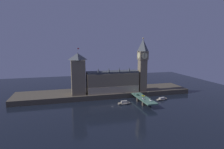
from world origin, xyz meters
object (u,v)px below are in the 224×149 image
object	(u,v)px
car_southbound_trail	(143,96)
boat_downstream	(162,99)
car_southbound_lead	(151,100)
street_lamp_near	(145,98)
car_northbound_lead	(138,95)
street_lamp_mid	(148,94)
pedestrian_far_rail	(136,95)
boat_upstream	(124,103)
street_lamp_far	(134,91)
victoria_tower	(78,74)
clock_tower	(143,63)
pedestrian_mid_walk	(147,96)
car_northbound_trail	(143,99)

from	to	relation	value
car_southbound_trail	boat_downstream	size ratio (longest dim) A/B	0.29
car_southbound_lead	street_lamp_near	size ratio (longest dim) A/B	0.58
car_southbound_lead	car_southbound_trail	world-z (taller)	car_southbound_lead
car_southbound_lead	car_northbound_lead	bearing A→B (deg)	102.06
car_southbound_trail	boat_downstream	xyz separation A→B (m)	(23.35, -1.01, -5.72)
car_northbound_lead	car_southbound_trail	bearing A→B (deg)	-42.31
car_northbound_lead	street_lamp_near	size ratio (longest dim) A/B	0.57
street_lamp_near	street_lamp_mid	distance (m)	18.23
pedestrian_far_rail	street_lamp_mid	world-z (taller)	street_lamp_mid
boat_upstream	street_lamp_far	bearing A→B (deg)	38.37
car_southbound_trail	victoria_tower	bearing A→B (deg)	158.35
car_northbound_lead	street_lamp_near	world-z (taller)	street_lamp_near
victoria_tower	street_lamp_mid	bearing A→B (deg)	-24.92
clock_tower	pedestrian_mid_walk	distance (m)	46.37
clock_tower	boat_upstream	distance (m)	60.55
car_northbound_lead	car_southbound_trail	xyz separation A→B (m)	(4.98, -4.53, -0.02)
car_southbound_trail	boat_downstream	distance (m)	24.06
victoria_tower	pedestrian_mid_walk	world-z (taller)	victoria_tower
car_northbound_trail	street_lamp_near	size ratio (longest dim) A/B	0.56
boat_upstream	victoria_tower	bearing A→B (deg)	144.31
boat_upstream	pedestrian_mid_walk	bearing A→B (deg)	-0.59
car_southbound_trail	street_lamp_mid	distance (m)	7.72
victoria_tower	car_northbound_trail	xyz separation A→B (m)	(66.31, -39.43, -23.83)
car_southbound_trail	street_lamp_far	bearing A→B (deg)	132.60
victoria_tower	street_lamp_mid	xyz separation A→B (m)	(74.18, -34.46, -20.20)
car_northbound_lead	car_northbound_trail	xyz separation A→B (m)	(0.00, -15.67, -0.01)
boat_downstream	boat_upstream	bearing A→B (deg)	-175.30
boat_downstream	car_southbound_lead	bearing A→B (deg)	-142.73
car_northbound_trail	street_lamp_mid	world-z (taller)	street_lamp_mid
street_lamp_mid	street_lamp_far	distance (m)	18.23
victoria_tower	car_northbound_lead	bearing A→B (deg)	-19.72
pedestrian_far_rail	car_southbound_lead	bearing A→B (deg)	-71.30
clock_tower	car_northbound_lead	bearing A→B (deg)	-124.63
street_lamp_near	victoria_tower	bearing A→B (deg)	142.21
clock_tower	boat_upstream	xyz separation A→B (m)	(-34.08, -29.92, -40.12)
car_northbound_trail	street_lamp_near	bearing A→B (deg)	-106.51
car_southbound_lead	boat_upstream	size ratio (longest dim) A/B	0.28
car_northbound_trail	pedestrian_mid_walk	distance (m)	9.50
car_southbound_lead	boat_downstream	distance (m)	29.91
street_lamp_mid	street_lamp_near	bearing A→B (deg)	-126.16
car_northbound_trail	car_southbound_lead	distance (m)	9.12
car_northbound_lead	car_southbound_lead	world-z (taller)	car_southbound_lead
street_lamp_mid	boat_upstream	xyz separation A→B (m)	(-27.86, 1.18, -9.04)
car_southbound_lead	pedestrian_far_rail	world-z (taller)	pedestrian_far_rail
victoria_tower	car_southbound_lead	xyz separation A→B (m)	(71.29, -47.08, -23.80)
pedestrian_mid_walk	boat_downstream	distance (m)	22.09
pedestrian_far_rail	boat_upstream	world-z (taller)	pedestrian_far_rail
car_northbound_lead	car_northbound_trail	distance (m)	15.67
pedestrian_far_rail	street_lamp_near	world-z (taller)	street_lamp_near
street_lamp_far	boat_upstream	bearing A→B (deg)	-141.63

